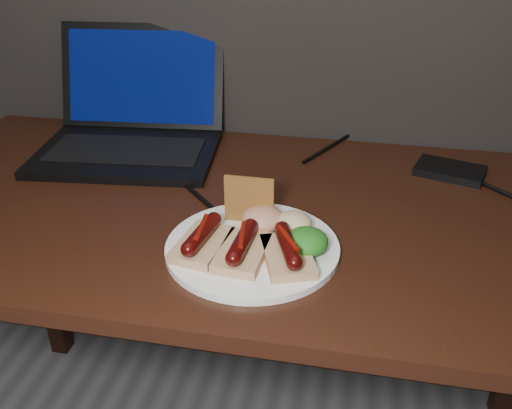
% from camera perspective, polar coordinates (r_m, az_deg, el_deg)
% --- Properties ---
extents(desk, '(1.40, 0.70, 0.75)m').
position_cam_1_polar(desk, '(1.11, -1.46, -4.09)').
color(desk, '#35170D').
rests_on(desk, ground).
extents(laptop, '(0.42, 0.39, 0.25)m').
position_cam_1_polar(laptop, '(1.32, -12.25, 7.80)').
color(laptop, black).
rests_on(laptop, desk).
extents(hard_drive, '(0.15, 0.12, 0.02)m').
position_cam_1_polar(hard_drive, '(1.24, 18.81, 3.23)').
color(hard_drive, black).
rests_on(hard_drive, desk).
extents(desk_cables, '(1.02, 0.43, 0.01)m').
position_cam_1_polar(desk_cables, '(1.20, -0.49, 3.87)').
color(desk_cables, black).
rests_on(desk_cables, desk).
extents(plate, '(0.36, 0.36, 0.01)m').
position_cam_1_polar(plate, '(0.93, -0.36, -4.34)').
color(plate, white).
rests_on(plate, desk).
extents(bread_sausage_left, '(0.09, 0.12, 0.04)m').
position_cam_1_polar(bread_sausage_left, '(0.91, -5.42, -3.54)').
color(bread_sausage_left, tan).
rests_on(bread_sausage_left, plate).
extents(bread_sausage_center, '(0.08, 0.12, 0.04)m').
position_cam_1_polar(bread_sausage_center, '(0.89, -1.37, -4.36)').
color(bread_sausage_center, tan).
rests_on(bread_sausage_center, plate).
extents(bread_sausage_right, '(0.11, 0.13, 0.04)m').
position_cam_1_polar(bread_sausage_right, '(0.88, 3.19, -4.70)').
color(bread_sausage_right, tan).
rests_on(bread_sausage_right, plate).
extents(crispbread, '(0.09, 0.01, 0.08)m').
position_cam_1_polar(crispbread, '(0.97, -0.69, 0.47)').
color(crispbread, '#AE702F').
rests_on(crispbread, plate).
extents(salad_greens, '(0.07, 0.07, 0.04)m').
position_cam_1_polar(salad_greens, '(0.90, 5.05, -3.71)').
color(salad_greens, '#1B5210').
rests_on(salad_greens, plate).
extents(salsa_mound, '(0.07, 0.07, 0.04)m').
position_cam_1_polar(salsa_mound, '(0.96, 0.69, -1.46)').
color(salsa_mound, '#AA1911').
rests_on(salsa_mound, plate).
extents(coleslaw_mound, '(0.06, 0.06, 0.04)m').
position_cam_1_polar(coleslaw_mound, '(0.95, 3.68, -1.89)').
color(coleslaw_mound, beige).
rests_on(coleslaw_mound, plate).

